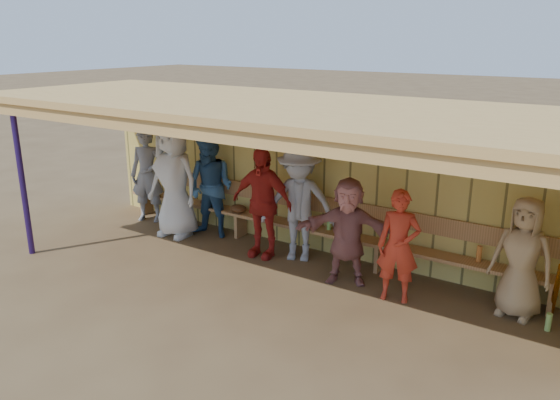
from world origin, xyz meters
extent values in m
plane|color=brown|center=(0.00, 0.00, 0.00)|extent=(90.00, 90.00, 0.00)
imported|color=gray|center=(-3.25, 0.81, 0.87)|extent=(0.75, 0.63, 1.74)
imported|color=silver|center=(-2.27, 0.50, 0.98)|extent=(1.00, 0.69, 1.97)
imported|color=#315A88|center=(-1.72, 0.81, 0.88)|extent=(0.92, 0.75, 1.76)
imported|color=red|center=(-0.49, 0.58, 0.87)|extent=(1.05, 0.52, 1.73)
imported|color=#9B9EA4|center=(0.06, 0.78, 0.90)|extent=(1.32, 1.04, 1.80)
imported|color=#B46B65|center=(1.05, 0.44, 0.76)|extent=(1.47, 0.90, 1.51)
imported|color=red|center=(1.84, 0.33, 0.74)|extent=(0.61, 0.48, 1.49)
imported|color=tan|center=(3.25, 0.75, 0.76)|extent=(0.81, 0.59, 1.52)
cube|color=#DDC45E|center=(0.00, 1.35, 1.20)|extent=(8.60, 0.20, 2.40)
cube|color=tan|center=(0.00, 0.00, 2.45)|extent=(8.80, 3.20, 0.10)
cube|color=tan|center=(0.00, -1.50, 2.32)|extent=(8.80, 0.10, 0.18)
cube|color=tan|center=(-3.80, 0.00, 2.31)|extent=(0.08, 3.00, 0.16)
cube|color=tan|center=(-2.85, 0.00, 2.31)|extent=(0.08, 3.00, 0.16)
cube|color=tan|center=(-1.90, 0.00, 2.31)|extent=(0.08, 3.00, 0.16)
cube|color=tan|center=(-0.95, 0.00, 2.31)|extent=(0.08, 3.00, 0.16)
cube|color=tan|center=(0.00, 0.00, 2.31)|extent=(0.08, 3.00, 0.16)
cube|color=tan|center=(0.95, 0.00, 2.31)|extent=(0.08, 3.00, 0.16)
cube|color=tan|center=(1.90, 0.00, 2.31)|extent=(0.08, 3.00, 0.16)
cube|color=tan|center=(2.85, 0.00, 2.31)|extent=(0.08, 3.00, 0.16)
cylinder|color=navy|center=(-3.60, -1.40, 1.20)|extent=(0.09, 0.09, 2.40)
cube|color=tan|center=(0.00, 1.06, 0.42)|extent=(7.60, 0.32, 0.05)
cube|color=tan|center=(0.00, 1.22, 0.80)|extent=(7.60, 0.04, 0.26)
cube|color=tan|center=(-3.60, 1.06, 0.20)|extent=(0.06, 0.29, 0.40)
cube|color=tan|center=(-1.29, 1.06, 0.20)|extent=(0.06, 0.29, 0.40)
cube|color=tan|center=(1.29, 1.06, 0.20)|extent=(0.06, 0.29, 0.40)
cube|color=tan|center=(3.60, 1.06, 0.20)|extent=(0.06, 0.29, 0.40)
cylinder|color=orange|center=(3.65, 0.86, 0.40)|extent=(0.13, 0.41, 0.80)
sphere|color=gold|center=(3.04, 0.86, 0.04)|extent=(0.08, 0.08, 0.08)
ellipsoid|color=#593319|center=(-1.97, 1.01, 0.52)|extent=(0.30, 0.24, 0.14)
ellipsoid|color=#593319|center=(-1.29, 1.01, 0.52)|extent=(0.30, 0.24, 0.14)
ellipsoid|color=#593319|center=(0.10, 1.01, 0.52)|extent=(0.30, 0.24, 0.14)
cylinder|color=#84CF67|center=(0.41, 1.11, 0.56)|extent=(0.07, 0.07, 0.22)
cylinder|color=orange|center=(2.67, 1.11, 0.56)|extent=(0.07, 0.07, 0.22)
cylinder|color=#9ACC66|center=(3.65, 0.56, 0.11)|extent=(0.07, 0.07, 0.22)
camera|label=1|loc=(4.20, -5.94, 3.32)|focal=35.00mm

